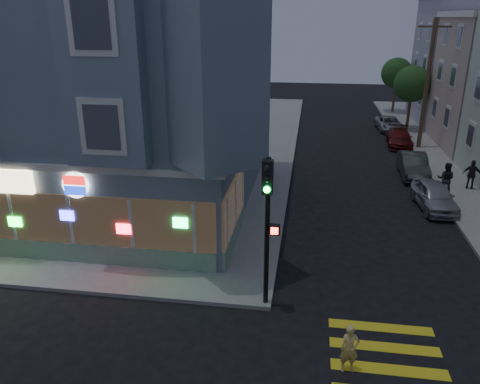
% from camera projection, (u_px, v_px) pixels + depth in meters
% --- Properties ---
extents(ground, '(120.00, 120.00, 0.00)m').
position_uv_depth(ground, '(165.00, 341.00, 14.08)').
color(ground, black).
rests_on(ground, ground).
extents(sidewalk_nw, '(33.00, 42.00, 0.15)m').
position_uv_depth(sidewalk_nw, '(88.00, 138.00, 37.24)').
color(sidewalk_nw, gray).
rests_on(sidewalk_nw, ground).
extents(corner_building, '(14.60, 14.60, 11.40)m').
position_uv_depth(corner_building, '(108.00, 89.00, 23.05)').
color(corner_building, slate).
rests_on(corner_building, sidewalk_nw).
extents(utility_pole, '(2.20, 0.30, 9.00)m').
position_uv_depth(utility_pole, '(427.00, 83.00, 32.93)').
color(utility_pole, '#4C3826').
rests_on(utility_pole, sidewalk_ne).
extents(street_tree_near, '(3.00, 3.00, 5.30)m').
position_uv_depth(street_tree_near, '(412.00, 84.00, 38.76)').
color(street_tree_near, '#4C3826').
rests_on(street_tree_near, sidewalk_ne).
extents(street_tree_far, '(3.00, 3.00, 5.30)m').
position_uv_depth(street_tree_far, '(397.00, 73.00, 46.16)').
color(street_tree_far, '#4C3826').
rests_on(street_tree_far, sidewalk_ne).
extents(running_child, '(0.57, 0.43, 1.43)m').
position_uv_depth(running_child, '(350.00, 349.00, 12.69)').
color(running_child, '#DEC771').
rests_on(running_child, ground).
extents(pedestrian_a, '(1.06, 0.95, 1.81)m').
position_uv_depth(pedestrian_a, '(446.00, 179.00, 24.93)').
color(pedestrian_a, black).
rests_on(pedestrian_a, sidewalk_ne).
extents(pedestrian_b, '(1.04, 0.68, 1.64)m').
position_uv_depth(pedestrian_b, '(472.00, 175.00, 25.88)').
color(pedestrian_b, '#24222B').
rests_on(pedestrian_b, sidewalk_ne).
extents(parked_car_a, '(1.91, 4.08, 1.35)m').
position_uv_depth(parked_car_a, '(434.00, 196.00, 23.61)').
color(parked_car_a, '#A5A6AC').
rests_on(parked_car_a, ground).
extents(parked_car_b, '(1.65, 4.29, 1.39)m').
position_uv_depth(parked_car_b, '(413.00, 165.00, 28.42)').
color(parked_car_b, '#36393B').
rests_on(parked_car_b, ground).
extents(parked_car_c, '(2.07, 4.41, 1.24)m').
position_uv_depth(parked_car_c, '(399.00, 138.00, 35.19)').
color(parked_car_c, '#5E1515').
rests_on(parked_car_c, ground).
extents(parked_car_d, '(2.20, 4.33, 1.17)m').
position_uv_depth(parked_car_d, '(389.00, 124.00, 40.01)').
color(parked_car_d, '#9FA4A9').
rests_on(parked_car_d, ground).
extents(traffic_signal, '(0.58, 0.57, 5.07)m').
position_uv_depth(traffic_signal, '(268.00, 210.00, 14.44)').
color(traffic_signal, black).
rests_on(traffic_signal, sidewalk_nw).
extents(fire_hydrant, '(0.43, 0.25, 0.75)m').
position_uv_depth(fire_hydrant, '(445.00, 189.00, 24.93)').
color(fire_hydrant, silver).
rests_on(fire_hydrant, sidewalk_ne).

